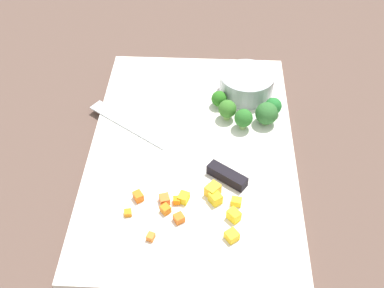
% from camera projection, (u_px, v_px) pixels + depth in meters
% --- Properties ---
extents(ground_plane, '(4.00, 4.00, 0.00)m').
position_uv_depth(ground_plane, '(192.00, 153.00, 0.83)').
color(ground_plane, brown).
extents(cutting_board, '(0.53, 0.35, 0.01)m').
position_uv_depth(cutting_board, '(192.00, 151.00, 0.82)').
color(cutting_board, white).
rests_on(cutting_board, ground_plane).
extents(prep_bowl, '(0.10, 0.10, 0.04)m').
position_uv_depth(prep_bowl, '(247.00, 84.00, 0.91)').
color(prep_bowl, '#B3B8C1').
rests_on(prep_bowl, cutting_board).
extents(chef_knife, '(0.21, 0.29, 0.02)m').
position_uv_depth(chef_knife, '(189.00, 155.00, 0.80)').
color(chef_knife, silver).
rests_on(chef_knife, cutting_board).
extents(carrot_dice_0, '(0.01, 0.01, 0.01)m').
position_uv_depth(carrot_dice_0, '(177.00, 201.00, 0.73)').
color(carrot_dice_0, orange).
rests_on(carrot_dice_0, cutting_board).
extents(carrot_dice_1, '(0.01, 0.01, 0.01)m').
position_uv_depth(carrot_dice_1, '(128.00, 213.00, 0.72)').
color(carrot_dice_1, orange).
rests_on(carrot_dice_1, cutting_board).
extents(carrot_dice_2, '(0.02, 0.02, 0.01)m').
position_uv_depth(carrot_dice_2, '(138.00, 196.00, 0.73)').
color(carrot_dice_2, orange).
rests_on(carrot_dice_2, cutting_board).
extents(carrot_dice_3, '(0.02, 0.02, 0.01)m').
position_uv_depth(carrot_dice_3, '(165.00, 199.00, 0.73)').
color(carrot_dice_3, orange).
rests_on(carrot_dice_3, cutting_board).
extents(carrot_dice_4, '(0.02, 0.02, 0.01)m').
position_uv_depth(carrot_dice_4, '(165.00, 209.00, 0.72)').
color(carrot_dice_4, orange).
rests_on(carrot_dice_4, cutting_board).
extents(carrot_dice_5, '(0.01, 0.01, 0.01)m').
position_uv_depth(carrot_dice_5, '(151.00, 237.00, 0.68)').
color(carrot_dice_5, orange).
rests_on(carrot_dice_5, cutting_board).
extents(carrot_dice_6, '(0.02, 0.02, 0.01)m').
position_uv_depth(carrot_dice_6, '(179.00, 218.00, 0.71)').
color(carrot_dice_6, orange).
rests_on(carrot_dice_6, cutting_board).
extents(pepper_dice_0, '(0.02, 0.02, 0.01)m').
position_uv_depth(pepper_dice_0, '(232.00, 236.00, 0.68)').
color(pepper_dice_0, yellow).
rests_on(pepper_dice_0, cutting_board).
extents(pepper_dice_1, '(0.02, 0.02, 0.01)m').
position_uv_depth(pepper_dice_1, '(236.00, 202.00, 0.73)').
color(pepper_dice_1, yellow).
rests_on(pepper_dice_1, cutting_board).
extents(pepper_dice_2, '(0.03, 0.03, 0.02)m').
position_uv_depth(pepper_dice_2, '(213.00, 190.00, 0.74)').
color(pepper_dice_2, yellow).
rests_on(pepper_dice_2, cutting_board).
extents(pepper_dice_3, '(0.02, 0.02, 0.01)m').
position_uv_depth(pepper_dice_3, '(184.00, 198.00, 0.73)').
color(pepper_dice_3, yellow).
rests_on(pepper_dice_3, cutting_board).
extents(pepper_dice_4, '(0.02, 0.02, 0.02)m').
position_uv_depth(pepper_dice_4, '(234.00, 215.00, 0.71)').
color(pepper_dice_4, yellow).
rests_on(pepper_dice_4, cutting_board).
extents(pepper_dice_5, '(0.02, 0.02, 0.02)m').
position_uv_depth(pepper_dice_5, '(215.00, 198.00, 0.73)').
color(pepper_dice_5, yellow).
rests_on(pepper_dice_5, cutting_board).
extents(broccoli_floret_0, '(0.03, 0.03, 0.04)m').
position_uv_depth(broccoli_floret_0, '(227.00, 109.00, 0.86)').
color(broccoli_floret_0, '#96C461').
rests_on(broccoli_floret_0, cutting_board).
extents(broccoli_floret_1, '(0.04, 0.04, 0.04)m').
position_uv_depth(broccoli_floret_1, '(267.00, 114.00, 0.85)').
color(broccoli_floret_1, '#93AA66').
rests_on(broccoli_floret_1, cutting_board).
extents(broccoli_floret_2, '(0.03, 0.03, 0.03)m').
position_uv_depth(broccoli_floret_2, '(219.00, 99.00, 0.89)').
color(broccoli_floret_2, '#83AC6C').
rests_on(broccoli_floret_2, cutting_board).
extents(broccoli_floret_3, '(0.03, 0.03, 0.04)m').
position_uv_depth(broccoli_floret_3, '(243.00, 118.00, 0.84)').
color(broccoli_floret_3, '#90BD63').
rests_on(broccoli_floret_3, cutting_board).
extents(broccoli_floret_4, '(0.03, 0.03, 0.03)m').
position_uv_depth(broccoli_floret_4, '(273.00, 106.00, 0.87)').
color(broccoli_floret_4, '#8EBB54').
rests_on(broccoli_floret_4, cutting_board).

